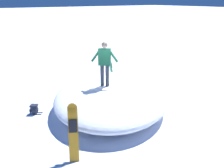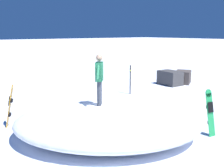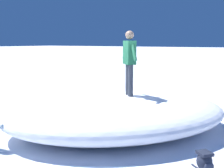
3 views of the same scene
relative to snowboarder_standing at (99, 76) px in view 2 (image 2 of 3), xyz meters
name	(u,v)px [view 2 (image 2 of 3)]	position (x,y,z in m)	size (l,w,h in m)	color
ground	(116,138)	(-0.67, -0.19, -2.03)	(240.00, 240.00, 0.00)	white
snow_mound	(107,122)	(-0.35, -0.06, -1.51)	(6.21, 4.49, 1.04)	white
snowboarder_standing	(99,76)	(0.00, 0.00, 0.00)	(0.83, 0.76, 1.72)	#333842
snowboard_primary_upright	(210,112)	(-2.35, -2.93, -1.22)	(0.39, 0.33, 1.58)	#1E8C47
snowboard_secondary_upright	(10,105)	(2.56, 2.23, -1.20)	(0.40, 0.42, 1.62)	orange
backpack_near	(93,106)	(2.44, -1.33, -1.84)	(0.51, 0.47, 0.38)	#1E2333
trail_marker_pole	(130,79)	(3.79, -4.74, -1.16)	(0.10, 0.10, 1.66)	black
rock_outcrop	(176,77)	(4.08, -9.12, -1.58)	(1.71, 2.54, 0.94)	#3D3B3B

